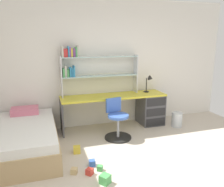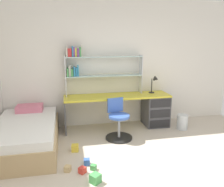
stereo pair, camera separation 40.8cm
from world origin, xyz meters
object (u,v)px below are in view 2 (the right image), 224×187
desk (144,108)px  desk_lamp (155,82)px  bookshelf_hutch (92,66)px  toy_block_green_5 (95,178)px  swivel_chair (118,123)px  toy_block_blue_0 (87,162)px  bed_platform (26,135)px  toy_block_green_2 (93,167)px  toy_block_natural_1 (68,169)px  toy_block_yellow_3 (75,148)px  waste_bin (182,122)px  toy_block_red_4 (82,170)px

desk → desk_lamp: bearing=11.1°
bookshelf_hutch → toy_block_green_5: size_ratio=13.16×
desk_lamp → toy_block_green_5: size_ratio=3.08×
swivel_chair → toy_block_blue_0: size_ratio=8.37×
bed_platform → toy_block_green_2: bearing=-41.4°
toy_block_natural_1 → bookshelf_hutch: bearing=70.6°
toy_block_yellow_3 → toy_block_green_5: toy_block_green_5 is taller
waste_bin → toy_block_yellow_3: waste_bin is taller
swivel_chair → bed_platform: 1.69m
desk → toy_block_green_2: size_ratio=29.47×
desk_lamp → bookshelf_hutch: bearing=175.1°
toy_block_yellow_3 → toy_block_green_5: bearing=-77.1°
swivel_chair → toy_block_yellow_3: size_ratio=6.57×
bookshelf_hutch → waste_bin: bookshelf_hutch is taller
swivel_chair → bed_platform: size_ratio=0.42×
toy_block_blue_0 → toy_block_green_2: size_ratio=1.21×
swivel_chair → toy_block_green_5: (-0.63, -1.35, -0.24)m
bed_platform → waste_bin: bed_platform is taller
waste_bin → toy_block_green_5: 2.57m
desk_lamp → toy_block_yellow_3: 2.25m
swivel_chair → toy_block_green_5: 1.51m
bookshelf_hutch → swivel_chair: bookshelf_hutch is taller
toy_block_green_2 → toy_block_red_4: size_ratio=0.85×
desk_lamp → swivel_chair: 1.31m
bookshelf_hutch → swivel_chair: bearing=-60.5°
bookshelf_hutch → waste_bin: (1.84, -0.54, -1.18)m
swivel_chair → toy_block_red_4: bearing=-126.0°
toy_block_red_4 → toy_block_green_5: toy_block_green_5 is taller
toy_block_blue_0 → desk_lamp: bearing=41.1°
bookshelf_hutch → toy_block_green_2: bookshelf_hutch is taller
toy_block_natural_1 → toy_block_red_4: 0.22m
toy_block_yellow_3 → bookshelf_hutch: bearing=67.2°
toy_block_green_2 → toy_block_green_5: bearing=-92.6°
bookshelf_hutch → toy_block_yellow_3: bookshelf_hutch is taller
toy_block_natural_1 → desk_lamp: bearing=39.0°
toy_block_green_2 → toy_block_green_5: toy_block_green_5 is taller
desk → desk_lamp: size_ratio=5.85×
desk → toy_block_red_4: bearing=-132.8°
waste_bin → toy_block_green_5: bearing=-144.0°
swivel_chair → bed_platform: swivel_chair is taller
swivel_chair → toy_block_green_2: size_ratio=10.09×
toy_block_green_2 → toy_block_natural_1: bearing=175.4°
desk_lamp → toy_block_green_5: desk_lamp is taller
toy_block_yellow_3 → toy_block_red_4: size_ratio=1.31×
desk → toy_block_natural_1: size_ratio=26.18×
desk_lamp → toy_block_yellow_3: (-1.82, -0.97, -0.92)m
swivel_chair → toy_block_natural_1: bearing=-134.9°
toy_block_green_5 → bed_platform: bearing=129.8°
waste_bin → desk: bearing=152.6°
bookshelf_hutch → waste_bin: size_ratio=5.17×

